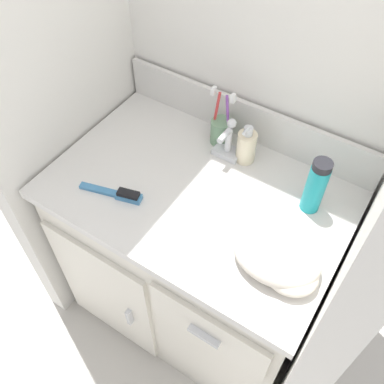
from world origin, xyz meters
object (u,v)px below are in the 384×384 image
Objects in this scene: toothbrush_cup at (221,130)px; hairbrush at (119,194)px; hand_towel at (280,258)px; soap_dispenser at (246,146)px; shaving_cream_can at (316,186)px.

toothbrush_cup is 1.05× the size of hairbrush.
soap_dispenser is at bearing 131.11° from hand_towel.
hand_towel is (0.37, -0.33, -0.01)m from toothbrush_cup.
toothbrush_cup reaches higher than hairbrush.
shaving_cream_can is 0.76× the size of hand_towel.
soap_dispenser is at bearing 39.41° from hairbrush.
hand_towel is at bearing -48.89° from soap_dispenser.
shaving_cream_can is 0.94× the size of hairbrush.
soap_dispenser is 0.40m from hand_towel.
soap_dispenser is at bearing 164.60° from shaving_cream_can.
soap_dispenser is 0.42m from hairbrush.
hairbrush is at bearing -151.10° from shaving_cream_can.
shaving_cream_can is at bearing -15.34° from toothbrush_cup.
hand_towel reaches higher than hairbrush.
hand_towel is at bearing -10.55° from hairbrush.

